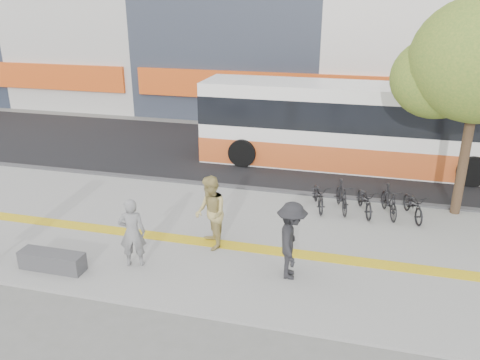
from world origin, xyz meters
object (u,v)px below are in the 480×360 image
(bench, at_px, (52,261))
(bus, at_px, (355,128))
(seated_woman, at_px, (132,233))
(pedestrian_dark, at_px, (291,241))
(street_tree, at_px, (479,63))
(pedestrian_tan, at_px, (211,213))

(bench, bearing_deg, bus, 55.84)
(seated_woman, bearing_deg, pedestrian_dark, 167.27)
(street_tree, bearing_deg, pedestrian_dark, -130.99)
(bus, bearing_deg, street_tree, -49.01)
(bench, xyz_separation_m, pedestrian_dark, (5.54, 1.14, 0.70))
(bus, bearing_deg, pedestrian_dark, -96.97)
(bench, xyz_separation_m, seated_woman, (1.80, 0.69, 0.64))
(bench, height_order, street_tree, street_tree)
(street_tree, bearing_deg, pedestrian_tan, -148.23)
(street_tree, bearing_deg, bus, 130.99)
(street_tree, distance_m, pedestrian_tan, 8.35)
(bench, bearing_deg, seated_woman, 20.93)
(seated_woman, relative_size, pedestrian_tan, 0.90)
(pedestrian_tan, height_order, pedestrian_dark, pedestrian_tan)
(bus, relative_size, pedestrian_tan, 6.06)
(bus, xyz_separation_m, pedestrian_dark, (-1.05, -8.56, -0.52))
(seated_woman, xyz_separation_m, pedestrian_tan, (1.52, 1.33, 0.10))
(street_tree, bearing_deg, seated_woman, -146.25)
(bench, distance_m, street_tree, 12.23)
(street_tree, xyz_separation_m, seated_woman, (-7.98, -5.33, -3.57))
(seated_woman, bearing_deg, bus, -137.56)
(pedestrian_dark, bearing_deg, seated_woman, 88.73)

